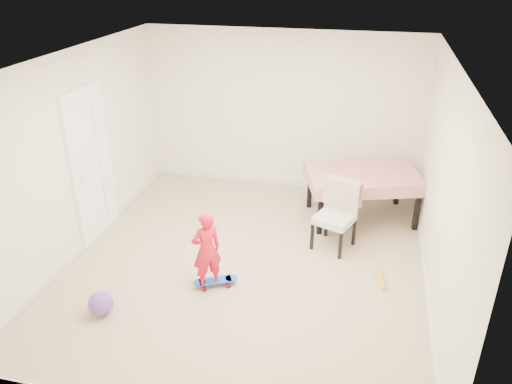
% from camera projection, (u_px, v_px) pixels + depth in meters
% --- Properties ---
extents(ground, '(5.00, 5.00, 0.00)m').
position_uv_depth(ground, '(245.00, 263.00, 6.48)').
color(ground, tan).
rests_on(ground, ground).
extents(ceiling, '(4.50, 5.00, 0.04)m').
position_uv_depth(ceiling, '(243.00, 63.00, 5.35)').
color(ceiling, white).
rests_on(ceiling, wall_back).
extents(wall_back, '(4.50, 0.04, 2.60)m').
position_uv_depth(wall_back, '(282.00, 112.00, 8.08)').
color(wall_back, white).
rests_on(wall_back, ground).
extents(wall_front, '(4.50, 0.04, 2.60)m').
position_uv_depth(wall_front, '(161.00, 301.00, 3.74)').
color(wall_front, white).
rests_on(wall_front, ground).
extents(wall_left, '(0.04, 5.00, 2.60)m').
position_uv_depth(wall_left, '(75.00, 156.00, 6.37)').
color(wall_left, white).
rests_on(wall_left, ground).
extents(wall_right, '(0.04, 5.00, 2.60)m').
position_uv_depth(wall_right, '(441.00, 191.00, 5.45)').
color(wall_right, white).
rests_on(wall_right, ground).
extents(door, '(0.11, 0.94, 2.11)m').
position_uv_depth(door, '(91.00, 167.00, 6.75)').
color(door, white).
rests_on(door, ground).
extents(baseboard_back, '(4.50, 0.02, 0.12)m').
position_uv_depth(baseboard_back, '(281.00, 181.00, 8.63)').
color(baseboard_back, white).
rests_on(baseboard_back, ground).
extents(baseboard_left, '(0.02, 5.00, 0.12)m').
position_uv_depth(baseboard_left, '(89.00, 239.00, 6.92)').
color(baseboard_left, white).
rests_on(baseboard_left, ground).
extents(baseboard_right, '(0.02, 5.00, 0.12)m').
position_uv_depth(baseboard_right, '(425.00, 284.00, 5.99)').
color(baseboard_right, white).
rests_on(baseboard_right, ground).
extents(dining_table, '(1.83, 1.45, 0.75)m').
position_uv_depth(dining_table, '(361.00, 195.00, 7.42)').
color(dining_table, red).
rests_on(dining_table, ground).
extents(dining_chair, '(0.70, 0.74, 0.95)m').
position_uv_depth(dining_chair, '(335.00, 216.00, 6.64)').
color(dining_chair, white).
rests_on(dining_chair, ground).
extents(skateboard, '(0.57, 0.41, 0.08)m').
position_uv_depth(skateboard, '(215.00, 283.00, 6.04)').
color(skateboard, '#1B7BE8').
rests_on(skateboard, ground).
extents(child, '(0.43, 0.42, 0.99)m').
position_uv_depth(child, '(207.00, 252.00, 5.81)').
color(child, red).
rests_on(child, ground).
extents(balloon, '(0.28, 0.28, 0.28)m').
position_uv_depth(balloon, '(101.00, 304.00, 5.53)').
color(balloon, '#6B45A7').
rests_on(balloon, ground).
extents(foam_toy, '(0.13, 0.40, 0.06)m').
position_uv_depth(foam_toy, '(381.00, 279.00, 6.13)').
color(foam_toy, gold).
rests_on(foam_toy, ground).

